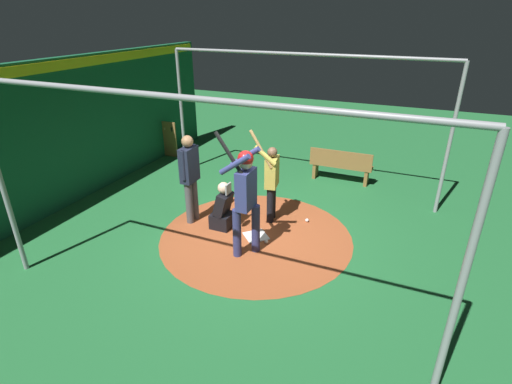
{
  "coord_description": "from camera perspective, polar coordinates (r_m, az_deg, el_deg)",
  "views": [
    {
      "loc": [
        2.57,
        -5.97,
        3.96
      ],
      "look_at": [
        0.0,
        0.0,
        0.95
      ],
      "focal_mm": 27.35,
      "sensor_mm": 36.0,
      "label": 1
    }
  ],
  "objects": [
    {
      "name": "baseball_1",
      "position": [
        8.15,
        7.47,
        -4.11
      ],
      "size": [
        0.07,
        0.07,
        0.07
      ],
      "primitive_type": "sphere",
      "color": "white",
      "rests_on": "dirt_circle"
    },
    {
      "name": "cage_frame",
      "position": [
        6.72,
        -0.0,
        10.17
      ],
      "size": [
        6.43,
        5.06,
        3.18
      ],
      "color": "gray",
      "rests_on": "ground"
    },
    {
      "name": "batter",
      "position": [
        6.54,
        -1.57,
        -0.09
      ],
      "size": [
        0.68,
        0.49,
        2.25
      ],
      "color": "navy",
      "rests_on": "ground"
    },
    {
      "name": "umpire",
      "position": [
        7.84,
        -9.66,
        2.59
      ],
      "size": [
        0.23,
        0.49,
        1.83
      ],
      "color": "#4C4C51",
      "rests_on": "ground"
    },
    {
      "name": "visitor",
      "position": [
        7.8,
        2.26,
        1.88
      ],
      "size": [
        0.54,
        0.54,
        1.97
      ],
      "rotation": [
        0.0,
        0.0,
        0.17
      ],
      "color": "black",
      "rests_on": "ground"
    },
    {
      "name": "dirt_circle",
      "position": [
        7.6,
        -0.0,
        -6.49
      ],
      "size": [
        3.7,
        3.7,
        0.01
      ],
      "primitive_type": "cylinder",
      "color": "#9E4C28",
      "rests_on": "ground"
    },
    {
      "name": "home_plate",
      "position": [
        7.6,
        -0.0,
        -6.43
      ],
      "size": [
        0.59,
        0.59,
        0.01
      ],
      "primitive_type": "cube",
      "rotation": [
        0.0,
        0.0,
        0.79
      ],
      "color": "white",
      "rests_on": "dirt_circle"
    },
    {
      "name": "bench",
      "position": [
        10.09,
        12.28,
        3.83
      ],
      "size": [
        1.55,
        0.36,
        0.85
      ],
      "color": "olive",
      "rests_on": "ground"
    },
    {
      "name": "back_wall",
      "position": [
        9.55,
        -25.89,
        7.89
      ],
      "size": [
        0.22,
        10.26,
        3.12
      ],
      "color": "#145133",
      "rests_on": "ground"
    },
    {
      "name": "catcher",
      "position": [
        7.76,
        -4.73,
        -2.63
      ],
      "size": [
        0.58,
        0.4,
        0.99
      ],
      "color": "black",
      "rests_on": "ground"
    },
    {
      "name": "bat_rack",
      "position": [
        11.99,
        -12.68,
        7.45
      ],
      "size": [
        0.58,
        0.2,
        1.05
      ],
      "color": "olive",
      "rests_on": "ground"
    },
    {
      "name": "ground_plane",
      "position": [
        7.61,
        -0.0,
        -6.51
      ],
      "size": [
        26.26,
        26.26,
        0.0
      ],
      "primitive_type": "plane",
      "color": "#216633"
    },
    {
      "name": "baseball_0",
      "position": [
        7.37,
        1.52,
        -7.27
      ],
      "size": [
        0.07,
        0.07,
        0.07
      ],
      "primitive_type": "sphere",
      "color": "white",
      "rests_on": "dirt_circle"
    }
  ]
}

